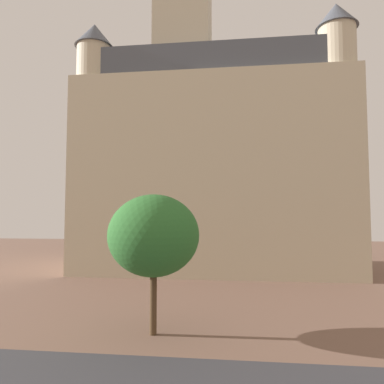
# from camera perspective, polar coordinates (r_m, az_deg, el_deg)

# --- Properties ---
(landmark_building) EXTENTS (22.76, 12.49, 37.47)m
(landmark_building) POSITION_cam_1_polar(r_m,az_deg,el_deg) (32.80, 2.83, 6.29)
(landmark_building) COLOR beige
(landmark_building) RESTS_ON ground_plane
(tree_curb_far) EXTENTS (3.67, 3.67, 5.55)m
(tree_curb_far) POSITION_cam_1_polar(r_m,az_deg,el_deg) (14.49, -6.15, -6.95)
(tree_curb_far) COLOR #4C3823
(tree_curb_far) RESTS_ON ground_plane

